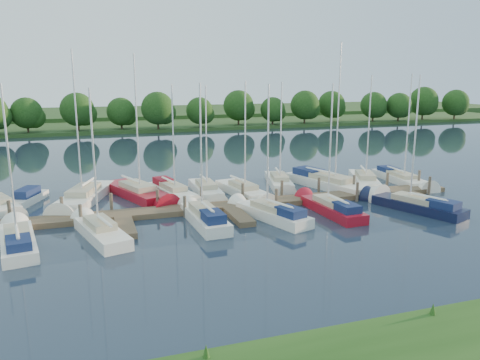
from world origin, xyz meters
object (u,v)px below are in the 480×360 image
object	(u,v)px
motorboat	(26,199)
sailboat_n_5	(206,191)
sailboat_n_0	(0,206)
dock	(230,208)
sailboat_s_2	(204,219)

from	to	relation	value
motorboat	sailboat_n_5	xyz separation A→B (m)	(14.61, -1.75, -0.04)
sailboat_n_0	sailboat_n_5	size ratio (longest dim) A/B	0.94
dock	sailboat_s_2	xyz separation A→B (m)	(-2.62, -2.45, 0.15)
sailboat_s_2	sailboat_n_0	bearing A→B (deg)	146.87
sailboat_n_0	sailboat_s_2	size ratio (longest dim) A/B	0.91
dock	sailboat_s_2	distance (m)	3.59
sailboat_n_0	sailboat_n_5	world-z (taller)	sailboat_n_5
sailboat_n_0	sailboat_s_2	world-z (taller)	sailboat_s_2
sailboat_n_0	sailboat_n_5	xyz separation A→B (m)	(16.35, -0.35, 0.01)
sailboat_n_5	sailboat_n_0	bearing A→B (deg)	-0.24
dock	sailboat_n_5	bearing A→B (deg)	94.57
dock	motorboat	xyz separation A→B (m)	(-15.04, 7.24, 0.12)
motorboat	dock	bearing A→B (deg)	176.04
sailboat_n_5	sailboat_s_2	distance (m)	8.23
sailboat_n_5	dock	bearing A→B (deg)	95.55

